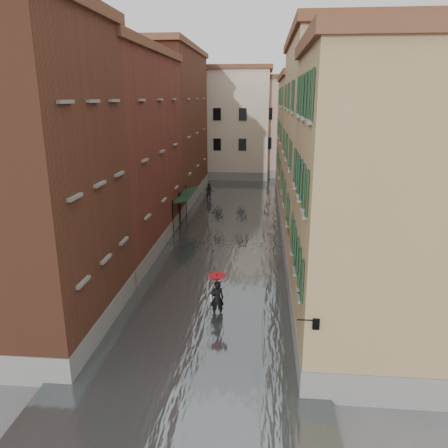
% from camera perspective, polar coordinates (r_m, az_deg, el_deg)
% --- Properties ---
extents(ground, '(120.00, 120.00, 0.00)m').
position_cam_1_polar(ground, '(21.29, -2.37, -11.55)').
color(ground, '#5D5E60').
rests_on(ground, ground).
extents(floodwater, '(10.00, 60.00, 0.20)m').
position_cam_1_polar(floodwater, '(33.25, 0.55, -0.94)').
color(floodwater, '#52595A').
rests_on(floodwater, ground).
extents(building_left_near, '(6.00, 8.00, 13.00)m').
position_cam_1_polar(building_left_near, '(19.51, -24.34, 4.70)').
color(building_left_near, brown).
rests_on(building_left_near, ground).
extents(building_left_mid, '(6.00, 14.00, 12.50)m').
position_cam_1_polar(building_left_mid, '(29.50, -13.92, 8.63)').
color(building_left_mid, maroon).
rests_on(building_left_mid, ground).
extents(building_left_far, '(6.00, 16.00, 14.00)m').
position_cam_1_polar(building_left_far, '(43.82, -7.59, 12.29)').
color(building_left_far, brown).
rests_on(building_left_far, ground).
extents(building_right_near, '(6.00, 8.00, 11.50)m').
position_cam_1_polar(building_right_near, '(17.74, 19.53, 1.68)').
color(building_right_near, '#987E4E').
rests_on(building_right_near, ground).
extents(building_right_mid, '(6.00, 14.00, 13.00)m').
position_cam_1_polar(building_right_mid, '(28.22, 14.38, 8.78)').
color(building_right_mid, tan).
rests_on(building_right_mid, ground).
extents(building_right_far, '(6.00, 16.00, 11.50)m').
position_cam_1_polar(building_right_far, '(43.09, 11.28, 10.39)').
color(building_right_far, '#987E4E').
rests_on(building_right_far, ground).
extents(building_end_cream, '(12.00, 9.00, 13.00)m').
position_cam_1_polar(building_end_cream, '(57.03, -0.41, 12.81)').
color(building_end_cream, beige).
rests_on(building_end_cream, ground).
extents(building_end_pink, '(10.00, 9.00, 12.00)m').
position_cam_1_polar(building_end_pink, '(58.89, 8.74, 12.25)').
color(building_end_pink, tan).
rests_on(building_end_pink, ground).
extents(awning_near, '(1.09, 2.92, 2.80)m').
position_cam_1_polar(awning_near, '(33.15, -5.46, 3.17)').
color(awning_near, '#153020').
rests_on(awning_near, ground).
extents(awning_far, '(1.09, 3.19, 2.80)m').
position_cam_1_polar(awning_far, '(35.60, -4.70, 4.11)').
color(awning_far, '#153020').
rests_on(awning_far, ground).
extents(wall_lantern, '(0.71, 0.22, 0.35)m').
position_cam_1_polar(wall_lantern, '(14.53, 11.82, -12.56)').
color(wall_lantern, black).
rests_on(wall_lantern, ground).
extents(window_planters, '(0.59, 10.53, 0.84)m').
position_cam_1_polar(window_planters, '(20.21, 9.35, -2.48)').
color(window_planters, brown).
rests_on(window_planters, ground).
extents(pedestrian_main, '(0.87, 0.87, 2.06)m').
position_cam_1_polar(pedestrian_main, '(20.51, -0.92, -8.93)').
color(pedestrian_main, black).
rests_on(pedestrian_main, ground).
extents(pedestrian_far, '(0.92, 0.77, 1.69)m').
position_cam_1_polar(pedestrian_far, '(43.54, -1.90, 4.21)').
color(pedestrian_far, black).
rests_on(pedestrian_far, ground).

